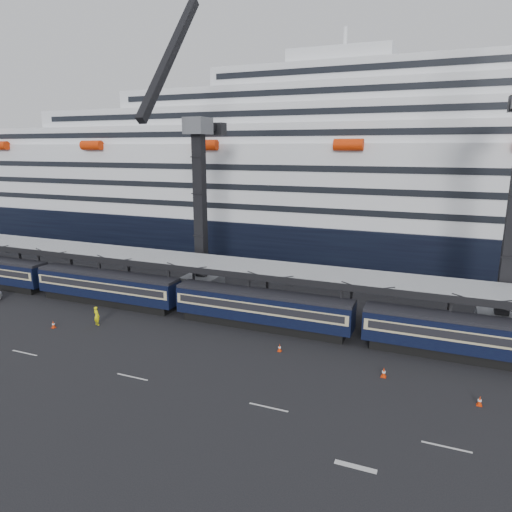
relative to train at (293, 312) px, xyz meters
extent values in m
plane|color=black|center=(4.65, -10.00, -2.20)|extent=(260.00, 260.00, 0.00)
cube|color=beige|center=(-21.35, -14.00, -2.19)|extent=(3.00, 0.15, 0.02)
cube|color=beige|center=(-9.35, -14.00, -2.19)|extent=(3.00, 0.15, 0.02)
cube|color=beige|center=(2.65, -14.00, -2.19)|extent=(3.00, 0.15, 0.02)
cube|color=beige|center=(14.65, -14.00, -2.19)|extent=(3.00, 0.15, 0.02)
cube|color=beige|center=(9.65, -18.00, -2.19)|extent=(2.50, 0.40, 0.02)
cube|color=black|center=(-23.35, 0.00, -1.75)|extent=(17.48, 2.40, 0.90)
cube|color=black|center=(-23.35, 0.00, 0.05)|extent=(19.00, 2.80, 2.70)
cube|color=#C9BD8E|center=(-23.35, 0.00, 0.35)|extent=(18.62, 2.92, 1.05)
cube|color=black|center=(-23.35, 0.00, 0.40)|extent=(17.86, 2.98, 0.70)
cube|color=black|center=(-23.35, 0.00, 1.55)|extent=(19.00, 2.50, 0.35)
cube|color=black|center=(-3.35, 0.00, -1.75)|extent=(17.48, 2.40, 0.90)
cube|color=black|center=(-3.35, 0.00, 0.05)|extent=(19.00, 2.80, 2.70)
cube|color=#C9BD8E|center=(-3.35, 0.00, 0.35)|extent=(18.62, 2.92, 1.05)
cube|color=black|center=(-3.35, 0.00, 0.40)|extent=(17.86, 2.98, 0.70)
cube|color=black|center=(-3.35, 0.00, 1.55)|extent=(19.00, 2.50, 0.35)
cube|color=black|center=(16.65, 0.00, -1.75)|extent=(17.48, 2.40, 0.90)
cube|color=black|center=(16.65, 0.00, 0.05)|extent=(19.00, 2.80, 2.70)
cube|color=#C9BD8E|center=(16.65, 0.00, 0.35)|extent=(18.62, 2.92, 1.05)
cube|color=black|center=(16.65, 0.00, 0.40)|extent=(17.86, 2.98, 0.70)
cube|color=black|center=(16.65, 0.00, 1.55)|extent=(19.00, 2.50, 0.35)
cube|color=gray|center=(4.65, 4.00, 3.20)|extent=(130.00, 6.00, 0.25)
cube|color=black|center=(4.65, 1.00, 2.90)|extent=(130.00, 0.25, 0.70)
cube|color=black|center=(4.65, 7.00, 2.90)|extent=(130.00, 0.25, 0.70)
cube|color=black|center=(-45.35, 6.80, 0.50)|extent=(0.25, 0.25, 5.40)
cube|color=black|center=(-35.35, 1.20, 0.50)|extent=(0.25, 0.25, 5.40)
cube|color=black|center=(-35.35, 6.80, 0.50)|extent=(0.25, 0.25, 5.40)
cube|color=black|center=(-25.35, 1.20, 0.50)|extent=(0.25, 0.25, 5.40)
cube|color=black|center=(-25.35, 6.80, 0.50)|extent=(0.25, 0.25, 5.40)
cube|color=black|center=(-15.35, 1.20, 0.50)|extent=(0.25, 0.25, 5.40)
cube|color=black|center=(-15.35, 6.80, 0.50)|extent=(0.25, 0.25, 5.40)
cube|color=black|center=(-5.35, 1.20, 0.50)|extent=(0.25, 0.25, 5.40)
cube|color=black|center=(-5.35, 6.80, 0.50)|extent=(0.25, 0.25, 5.40)
cube|color=black|center=(4.65, 1.20, 0.50)|extent=(0.25, 0.25, 5.40)
cube|color=black|center=(4.65, 6.80, 0.50)|extent=(0.25, 0.25, 5.40)
cube|color=black|center=(14.65, 1.20, 0.50)|extent=(0.25, 0.25, 5.40)
cube|color=black|center=(14.65, 6.80, 0.50)|extent=(0.25, 0.25, 5.40)
cube|color=black|center=(4.65, 36.00, 1.30)|extent=(200.00, 28.00, 7.00)
cube|color=white|center=(4.65, 36.00, 10.80)|extent=(190.00, 26.88, 12.00)
cube|color=white|center=(4.65, 36.00, 18.30)|extent=(160.00, 24.64, 3.00)
cube|color=black|center=(4.65, 23.63, 18.30)|extent=(153.60, 0.12, 0.90)
cube|color=white|center=(4.65, 36.00, 21.30)|extent=(124.00, 21.84, 3.00)
cube|color=black|center=(4.65, 25.03, 21.30)|extent=(119.04, 0.12, 0.90)
cube|color=white|center=(4.65, 36.00, 24.30)|extent=(90.00, 19.04, 3.00)
cube|color=black|center=(4.65, 26.43, 24.30)|extent=(86.40, 0.12, 0.90)
cube|color=white|center=(4.65, 36.00, 27.30)|extent=(56.00, 16.24, 3.00)
cube|color=black|center=(4.65, 27.83, 27.30)|extent=(53.76, 0.12, 0.90)
cube|color=white|center=(-3.35, 36.00, 29.80)|extent=(16.00, 12.00, 2.50)
cylinder|color=red|center=(-43.35, 21.96, 16.60)|extent=(4.00, 1.60, 1.60)
cylinder|color=red|center=(-21.35, 21.96, 16.60)|extent=(4.00, 1.60, 1.60)
cylinder|color=red|center=(0.65, 21.96, 16.60)|extent=(4.00, 1.60, 1.60)
cube|color=#515359|center=(-15.35, 9.00, -1.20)|extent=(4.50, 4.50, 2.00)
cube|color=black|center=(-15.35, 9.00, 8.80)|extent=(1.30, 1.30, 18.00)
cube|color=#515359|center=(-15.35, 9.00, 18.80)|extent=(2.60, 3.20, 2.00)
cube|color=black|center=(-15.35, 3.21, 25.69)|extent=(0.90, 12.26, 14.37)
cube|color=black|center=(-15.35, 11.52, 18.80)|extent=(0.90, 5.04, 0.90)
cube|color=black|center=(-15.35, 14.04, 18.60)|extent=(2.20, 1.60, 1.60)
cube|color=#515359|center=(19.65, 8.00, -1.20)|extent=(4.50, 4.50, 2.00)
imported|color=yellow|center=(-19.86, -6.02, -1.17)|extent=(0.84, 0.64, 2.06)
cube|color=red|center=(-23.57, -8.38, -2.18)|extent=(0.40, 0.40, 0.04)
cone|color=red|center=(-23.57, -8.38, -1.78)|extent=(0.33, 0.33, 0.75)
cylinder|color=white|center=(-23.57, -8.38, -1.78)|extent=(0.28, 0.28, 0.13)
cube|color=red|center=(0.28, -4.81, -2.18)|extent=(0.37, 0.37, 0.04)
cone|color=red|center=(0.28, -4.81, -1.82)|extent=(0.31, 0.31, 0.69)
cylinder|color=white|center=(0.28, -4.81, -1.82)|extent=(0.26, 0.26, 0.12)
cube|color=red|center=(9.84, -6.19, -2.18)|extent=(0.43, 0.43, 0.04)
cone|color=red|center=(9.84, -6.19, -1.75)|extent=(0.36, 0.36, 0.81)
cylinder|color=white|center=(9.84, -6.19, -1.75)|extent=(0.30, 0.30, 0.13)
cube|color=red|center=(16.87, -7.93, -2.18)|extent=(0.38, 0.38, 0.04)
cone|color=red|center=(16.87, -7.93, -1.80)|extent=(0.32, 0.32, 0.73)
cylinder|color=white|center=(16.87, -7.93, -1.80)|extent=(0.27, 0.27, 0.12)
camera|label=1|loc=(12.97, -41.87, 16.21)|focal=32.00mm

